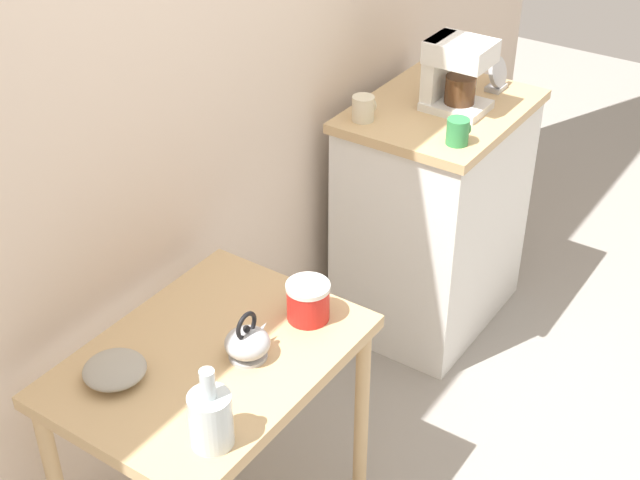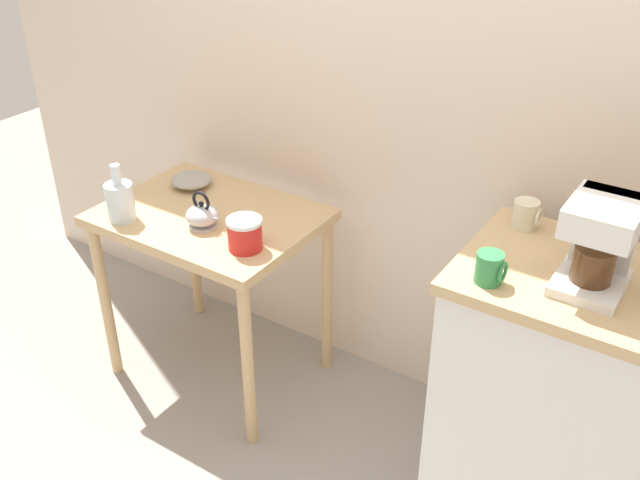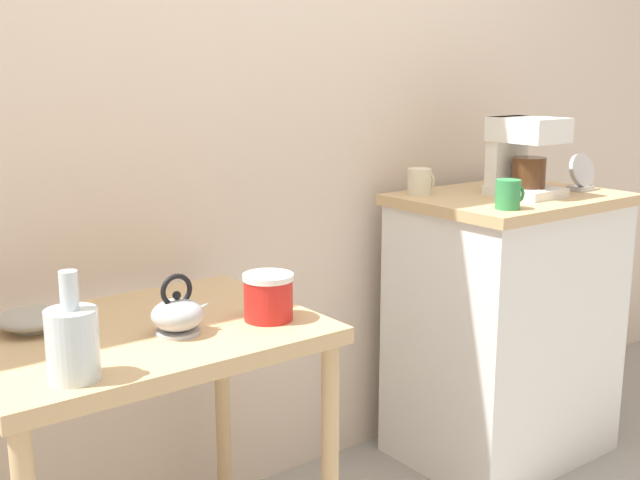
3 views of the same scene
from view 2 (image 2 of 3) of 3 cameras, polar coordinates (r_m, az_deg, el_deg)
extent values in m
plane|color=gray|center=(2.93, 2.52, -13.91)|extent=(8.00, 8.00, 0.00)
cube|color=beige|center=(2.49, 10.09, 14.91)|extent=(4.40, 0.10, 2.80)
cube|color=tan|center=(2.76, -8.75, 1.77)|extent=(0.81, 0.60, 0.04)
cylinder|color=tan|center=(3.04, -16.66, -4.74)|extent=(0.04, 0.04, 0.72)
cylinder|color=tan|center=(2.61, -5.75, -10.00)|extent=(0.04, 0.04, 0.72)
cylinder|color=tan|center=(3.33, -10.07, -0.52)|extent=(0.04, 0.04, 0.72)
cylinder|color=tan|center=(2.95, 0.57, -4.53)|extent=(0.04, 0.04, 0.72)
cube|color=white|center=(2.44, 18.70, -12.42)|extent=(0.70, 0.52, 0.90)
cube|color=tan|center=(2.16, 20.72, -3.16)|extent=(0.73, 0.55, 0.04)
cylinder|color=#9E998C|center=(2.97, -10.13, 4.27)|extent=(0.07, 0.07, 0.01)
ellipsoid|color=#9E998C|center=(2.96, -10.17, 4.73)|extent=(0.16, 0.16, 0.05)
cylinder|color=#B2B5BA|center=(2.66, -9.26, 1.16)|extent=(0.10, 0.10, 0.01)
ellipsoid|color=#B2B5BA|center=(2.64, -9.33, 1.94)|extent=(0.12, 0.12, 0.07)
cone|color=#B2B5BA|center=(2.60, -8.38, 1.69)|extent=(0.06, 0.03, 0.04)
sphere|color=black|center=(2.62, -9.41, 2.84)|extent=(0.02, 0.02, 0.02)
torus|color=black|center=(2.61, -9.43, 3.06)|extent=(0.08, 0.01, 0.08)
cylinder|color=silver|center=(2.75, -15.57, 2.93)|extent=(0.10, 0.10, 0.14)
cylinder|color=silver|center=(2.70, -15.89, 5.01)|extent=(0.04, 0.04, 0.08)
cylinder|color=red|center=(2.48, -5.98, 0.34)|extent=(0.12, 0.12, 0.10)
cylinder|color=white|center=(2.45, -6.05, 1.50)|extent=(0.12, 0.12, 0.01)
cube|color=white|center=(2.09, 20.62, -3.18)|extent=(0.18, 0.22, 0.03)
cube|color=white|center=(2.11, 21.77, 0.51)|extent=(0.16, 0.05, 0.26)
cube|color=white|center=(2.00, 21.67, 1.74)|extent=(0.18, 0.22, 0.08)
cylinder|color=#4C2D19|center=(2.05, 20.87, -1.80)|extent=(0.11, 0.11, 0.10)
cylinder|color=beige|center=(2.33, 16.02, 1.98)|extent=(0.08, 0.08, 0.09)
torus|color=beige|center=(2.32, 16.98, 1.71)|extent=(0.01, 0.06, 0.06)
cylinder|color=#338C4C|center=(2.02, 13.27, -2.17)|extent=(0.08, 0.08, 0.09)
torus|color=#338C4C|center=(2.01, 14.33, -2.50)|extent=(0.01, 0.06, 0.06)
camera|label=1|loc=(3.05, -53.44, 24.71)|focal=50.00mm
camera|label=3|loc=(2.51, -51.66, 2.79)|focal=44.62mm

